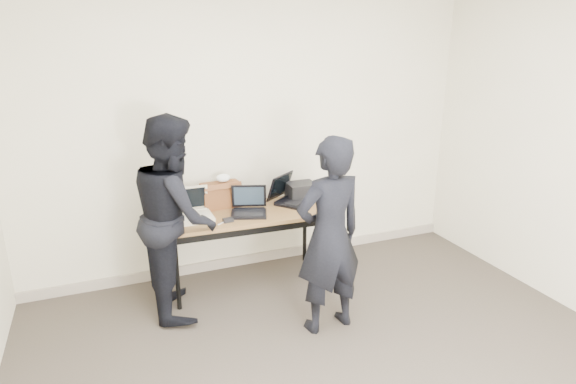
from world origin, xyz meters
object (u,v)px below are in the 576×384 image
laptop_beige (192,213)px  person_observer (175,216)px  desk (247,218)px  equipment_box (301,191)px  laptop_center (249,207)px  person_typist (329,236)px  leather_satchel (221,194)px  laptop_right (290,196)px

laptop_beige → person_observer: 0.29m
desk → equipment_box: 0.67m
desk → laptop_center: (0.02, -0.02, 0.11)m
laptop_center → person_typist: person_typist is taller
leather_satchel → person_observer: person_observer is taller
laptop_center → desk: bearing=144.7°
leather_satchel → equipment_box: leather_satchel is taller
laptop_right → leather_satchel: bearing=134.8°
desk → laptop_beige: (-0.49, 0.03, 0.11)m
laptop_beige → person_typist: 1.30m
person_typist → person_observer: 1.29m
desk → laptop_center: 0.12m
laptop_center → equipment_box: (0.61, 0.21, 0.02)m
desk → leather_satchel: leather_satchel is taller
leather_satchel → equipment_box: (0.81, -0.04, -0.05)m
laptop_right → equipment_box: laptop_right is taller
leather_satchel → equipment_box: bearing=-7.4°
laptop_right → equipment_box: bearing=-17.0°
laptop_beige → laptop_right: size_ratio=0.66×
equipment_box → laptop_right: bearing=-159.6°
equipment_box → laptop_beige: bearing=-171.9°
laptop_center → equipment_box: bearing=38.2°
desk → person_observer: (-0.67, -0.18, 0.18)m
desk → equipment_box: bearing=19.0°
desk → laptop_right: (0.48, 0.14, 0.12)m
desk → laptop_beige: laptop_beige is taller
laptop_center → person_observer: size_ratio=0.24×
leather_satchel → laptop_center: bearing=-57.0°
laptop_beige → person_typist: (0.87, -0.97, 0.02)m
laptop_beige → person_observer: person_observer is taller
laptop_center → person_observer: (-0.69, -0.16, 0.07)m
equipment_box → leather_satchel: bearing=177.5°
desk → leather_satchel: bearing=130.2°
desk → laptop_center: laptop_center is taller
laptop_right → laptop_beige: bearing=148.8°
person_typist → laptop_right: bearing=-102.0°
laptop_center → person_observer: 0.71m
equipment_box → person_typist: size_ratio=0.17×
leather_satchel → person_typist: size_ratio=0.24×
laptop_right → desk: bearing=158.5°
laptop_beige → desk: bearing=-3.6°
desk → person_typist: 1.02m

